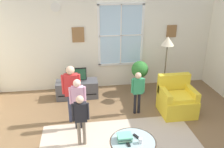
% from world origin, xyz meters
% --- Properties ---
extents(ground_plane, '(6.59, 5.91, 0.02)m').
position_xyz_m(ground_plane, '(0.00, 0.00, -0.01)').
color(ground_plane, brown).
extents(back_wall, '(5.99, 0.17, 2.64)m').
position_xyz_m(back_wall, '(0.01, 2.71, 1.33)').
color(back_wall, silver).
rests_on(back_wall, ground_plane).
extents(tv_stand, '(1.08, 0.45, 0.46)m').
position_xyz_m(tv_stand, '(-0.86, 2.09, 0.23)').
color(tv_stand, '#4C4C51').
rests_on(tv_stand, ground_plane).
extents(television, '(0.52, 0.08, 0.36)m').
position_xyz_m(television, '(-0.86, 2.08, 0.65)').
color(television, '#4C4C4C').
rests_on(television, tv_stand).
extents(armchair, '(0.76, 0.74, 0.87)m').
position_xyz_m(armchair, '(1.43, 0.98, 0.33)').
color(armchair, yellow).
rests_on(armchair, ground_plane).
extents(coffee_table, '(0.77, 0.77, 0.46)m').
position_xyz_m(coffee_table, '(0.04, -0.48, 0.43)').
color(coffee_table, '#99B2B7').
rests_on(coffee_table, ground_plane).
extents(book_stack, '(0.24, 0.20, 0.10)m').
position_xyz_m(book_stack, '(-0.09, -0.43, 0.51)').
color(book_stack, teal).
rests_on(book_stack, coffee_table).
extents(cup, '(0.07, 0.07, 0.09)m').
position_xyz_m(cup, '(0.16, -0.54, 0.50)').
color(cup, white).
rests_on(cup, coffee_table).
extents(remote_near_books, '(0.06, 0.14, 0.02)m').
position_xyz_m(remote_near_books, '(-0.05, -0.54, 0.47)').
color(remote_near_books, black).
rests_on(remote_near_books, coffee_table).
extents(remote_near_cup, '(0.10, 0.14, 0.02)m').
position_xyz_m(remote_near_cup, '(0.13, -0.37, 0.47)').
color(remote_near_cup, black).
rests_on(remote_near_cup, coffee_table).
extents(person_red_shirt, '(0.39, 0.18, 1.31)m').
position_xyz_m(person_red_shirt, '(-0.95, 0.94, 0.82)').
color(person_red_shirt, '#333851').
rests_on(person_red_shirt, ground_plane).
extents(person_black_shirt, '(0.31, 0.14, 1.04)m').
position_xyz_m(person_black_shirt, '(-0.79, 0.13, 0.65)').
color(person_black_shirt, '#726656').
rests_on(person_black_shirt, ground_plane).
extents(person_pink_shirt, '(0.34, 0.15, 1.12)m').
position_xyz_m(person_pink_shirt, '(-0.83, 0.67, 0.70)').
color(person_pink_shirt, black).
rests_on(person_pink_shirt, ground_plane).
extents(person_green_shirt, '(0.31, 0.14, 1.03)m').
position_xyz_m(person_green_shirt, '(0.51, 1.06, 0.65)').
color(person_green_shirt, black).
rests_on(person_green_shirt, ground_plane).
extents(potted_plant_by_window, '(0.45, 0.45, 0.91)m').
position_xyz_m(potted_plant_by_window, '(0.83, 2.12, 0.56)').
color(potted_plant_by_window, '#4C565B').
rests_on(potted_plant_by_window, ground_plane).
extents(floor_lamp, '(0.32, 0.32, 1.63)m').
position_xyz_m(floor_lamp, '(1.40, 1.77, 1.37)').
color(floor_lamp, black).
rests_on(floor_lamp, ground_plane).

